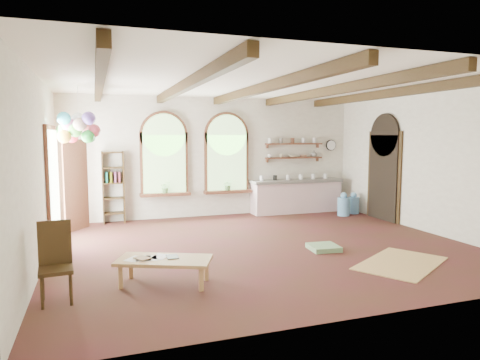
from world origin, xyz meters
name	(u,v)px	position (x,y,z in m)	size (l,w,h in m)	color
floor	(263,246)	(0.00, 0.00, 0.00)	(8.00, 8.00, 0.00)	#4E2021
ceiling_beams	(264,88)	(0.00, 0.00, 3.10)	(6.20, 6.80, 0.18)	#3E2A13
window_left	(164,157)	(-1.40, 3.43, 1.63)	(1.30, 0.28, 2.20)	brown
window_right	(227,156)	(0.30, 3.43, 1.63)	(1.30, 0.28, 2.20)	brown
left_doorway	(53,186)	(-3.95, 1.80, 1.15)	(0.10, 1.90, 2.50)	brown
right_doorway	(383,178)	(3.95, 1.50, 1.10)	(0.10, 1.30, 2.40)	black
kitchen_counter	(296,196)	(2.30, 3.20, 0.48)	(2.68, 0.62, 0.94)	beige
wall_shelf_lower	(294,158)	(2.30, 3.38, 1.55)	(1.70, 0.24, 0.04)	brown
wall_shelf_upper	(294,144)	(2.30, 3.38, 1.95)	(1.70, 0.24, 0.04)	brown
wall_clock	(331,145)	(3.55, 3.45, 1.90)	(0.32, 0.32, 0.04)	black
bookshelf	(113,187)	(-2.70, 3.32, 0.90)	(0.53, 0.32, 1.80)	#3E2A13
coffee_table	(164,262)	(-2.20, -1.56, 0.34)	(1.50, 1.12, 0.39)	tan
side_chair	(56,279)	(-3.65, -1.78, 0.31)	(0.45, 0.45, 1.07)	#3E2A13
floor_mat	(401,263)	(1.80, -1.85, 0.01)	(1.74, 1.08, 0.02)	#D8B36C
floor_cushion	(324,247)	(1.00, -0.64, 0.05)	(0.54, 0.54, 0.09)	#709868
water_jug_a	(354,204)	(3.75, 2.50, 0.26)	(0.31, 0.31, 0.60)	#609CCF
water_jug_b	(344,206)	(3.30, 2.30, 0.28)	(0.33, 0.33, 0.64)	#609CCF
balloon_cluster	(79,128)	(-3.41, 1.66, 2.33)	(0.87, 0.94, 1.16)	silver
table_book	(137,260)	(-2.58, -1.52, 0.40)	(0.17, 0.25, 0.02)	olive
tablet	(172,257)	(-2.07, -1.52, 0.40)	(0.17, 0.24, 0.01)	black
potted_plant_left	(165,187)	(-1.40, 3.32, 0.85)	(0.27, 0.23, 0.30)	#598C4C
potted_plant_right	(228,185)	(0.30, 3.32, 0.85)	(0.27, 0.23, 0.30)	#598C4C
shelf_cup_a	(270,156)	(1.55, 3.38, 1.62)	(0.12, 0.10, 0.10)	white
shelf_cup_b	(281,156)	(1.90, 3.38, 1.62)	(0.10, 0.10, 0.09)	beige
shelf_bowl_a	(292,156)	(2.25, 3.38, 1.60)	(0.22, 0.22, 0.05)	beige
shelf_bowl_b	(303,156)	(2.60, 3.38, 1.60)	(0.20, 0.20, 0.06)	#8C664C
shelf_vase	(314,153)	(2.95, 3.38, 1.67)	(0.18, 0.18, 0.19)	slate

